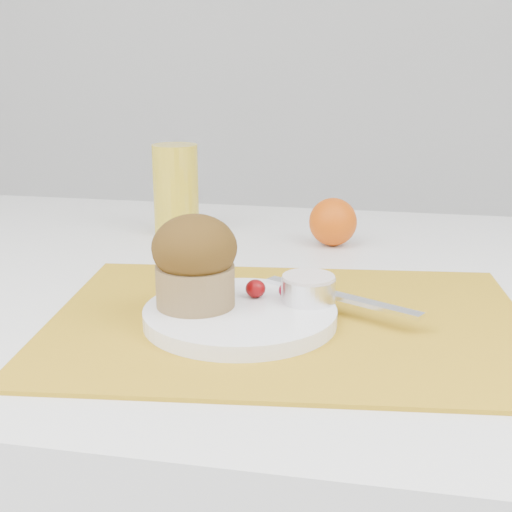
% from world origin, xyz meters
% --- Properties ---
extents(placemat, '(0.51, 0.40, 0.00)m').
position_xyz_m(placemat, '(0.06, -0.09, 0.75)').
color(placemat, gold).
rests_on(placemat, table).
extents(plate, '(0.20, 0.20, 0.02)m').
position_xyz_m(plate, '(0.02, -0.10, 0.76)').
color(plate, white).
rests_on(plate, placemat).
extents(ramekin, '(0.06, 0.06, 0.02)m').
position_xyz_m(ramekin, '(0.08, -0.07, 0.78)').
color(ramekin, silver).
rests_on(ramekin, plate).
extents(cream, '(0.06, 0.06, 0.01)m').
position_xyz_m(cream, '(0.08, -0.07, 0.79)').
color(cream, silver).
rests_on(cream, ramekin).
extents(raspberry_near, '(0.02, 0.02, 0.02)m').
position_xyz_m(raspberry_near, '(0.03, -0.07, 0.78)').
color(raspberry_near, '#510203').
rests_on(raspberry_near, plate).
extents(raspberry_far, '(0.02, 0.02, 0.02)m').
position_xyz_m(raspberry_far, '(0.06, -0.07, 0.78)').
color(raspberry_far, '#5F0212').
rests_on(raspberry_far, plate).
extents(butter_knife, '(0.17, 0.10, 0.00)m').
position_xyz_m(butter_knife, '(0.11, -0.06, 0.77)').
color(butter_knife, silver).
rests_on(butter_knife, plate).
extents(orange, '(0.07, 0.07, 0.07)m').
position_xyz_m(orange, '(0.08, 0.22, 0.78)').
color(orange, '#DD5307').
rests_on(orange, table).
extents(juice_glass, '(0.08, 0.08, 0.13)m').
position_xyz_m(juice_glass, '(-0.15, 0.24, 0.82)').
color(juice_glass, yellow).
rests_on(juice_glass, table).
extents(muffin, '(0.10, 0.10, 0.09)m').
position_xyz_m(muffin, '(-0.03, -0.11, 0.82)').
color(muffin, olive).
rests_on(muffin, plate).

